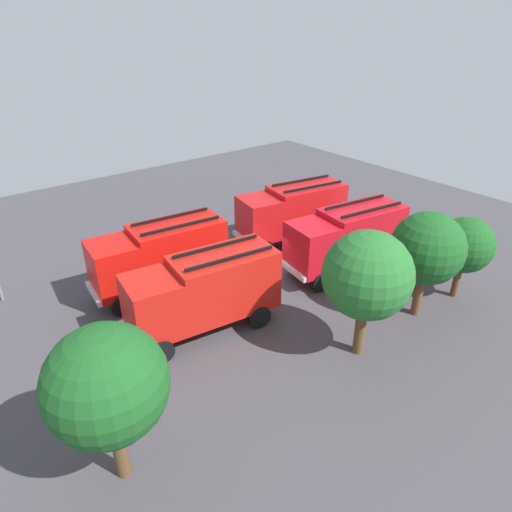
{
  "coord_description": "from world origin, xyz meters",
  "views": [
    {
      "loc": [
        13.81,
        17.49,
        13.16
      ],
      "look_at": [
        0.0,
        0.0,
        1.4
      ],
      "focal_mm": 31.67,
      "sensor_mm": 36.0,
      "label": 1
    }
  ],
  "objects_px": {
    "firefighter_4": "(140,250)",
    "tree_0": "(465,245)",
    "firefighter_1": "(297,201)",
    "firefighter_3": "(157,251)",
    "firefighter_2": "(253,222)",
    "traffic_cone_0": "(189,254)",
    "fire_truck_3": "(204,290)",
    "firefighter_0": "(385,230)",
    "tree_1": "(427,249)",
    "tree_2": "(367,276)",
    "tree_3": "(107,385)",
    "fire_truck_0": "(292,211)",
    "fire_truck_2": "(346,237)",
    "fire_truck_1": "(160,254)"
  },
  "relations": [
    {
      "from": "firefighter_4",
      "to": "tree_0",
      "type": "bearing_deg",
      "value": -163.49
    },
    {
      "from": "firefighter_1",
      "to": "firefighter_3",
      "type": "relative_size",
      "value": 1.03
    },
    {
      "from": "firefighter_2",
      "to": "traffic_cone_0",
      "type": "distance_m",
      "value": 5.29
    },
    {
      "from": "fire_truck_3",
      "to": "firefighter_1",
      "type": "bearing_deg",
      "value": -141.71
    },
    {
      "from": "firefighter_0",
      "to": "tree_1",
      "type": "height_order",
      "value": "tree_1"
    },
    {
      "from": "firefighter_3",
      "to": "firefighter_4",
      "type": "bearing_deg",
      "value": 144.36
    },
    {
      "from": "firefighter_0",
      "to": "tree_2",
      "type": "bearing_deg",
      "value": 122.39
    },
    {
      "from": "fire_truck_3",
      "to": "firefighter_2",
      "type": "distance_m",
      "value": 10.82
    },
    {
      "from": "firefighter_4",
      "to": "tree_2",
      "type": "relative_size",
      "value": 0.29
    },
    {
      "from": "firefighter_1",
      "to": "tree_3",
      "type": "height_order",
      "value": "tree_3"
    },
    {
      "from": "tree_0",
      "to": "firefighter_4",
      "type": "bearing_deg",
      "value": -49.8
    },
    {
      "from": "tree_3",
      "to": "traffic_cone_0",
      "type": "distance_m",
      "value": 15.19
    },
    {
      "from": "tree_1",
      "to": "tree_2",
      "type": "bearing_deg",
      "value": 1.96
    },
    {
      "from": "firefighter_1",
      "to": "firefighter_4",
      "type": "distance_m",
      "value": 12.82
    },
    {
      "from": "firefighter_4",
      "to": "traffic_cone_0",
      "type": "bearing_deg",
      "value": -141.23
    },
    {
      "from": "firefighter_0",
      "to": "firefighter_4",
      "type": "xyz_separation_m",
      "value": [
        13.63,
        -7.44,
        -0.08
      ]
    },
    {
      "from": "firefighter_0",
      "to": "fire_truck_0",
      "type": "bearing_deg",
      "value": 46.84
    },
    {
      "from": "firefighter_2",
      "to": "firefighter_4",
      "type": "height_order",
      "value": "firefighter_2"
    },
    {
      "from": "traffic_cone_0",
      "to": "fire_truck_0",
      "type": "bearing_deg",
      "value": 163.76
    },
    {
      "from": "firefighter_4",
      "to": "fire_truck_2",
      "type": "bearing_deg",
      "value": -155.53
    },
    {
      "from": "firefighter_4",
      "to": "tree_3",
      "type": "bearing_deg",
      "value": 128.54
    },
    {
      "from": "tree_0",
      "to": "tree_1",
      "type": "xyz_separation_m",
      "value": [
        3.07,
        -0.3,
        0.64
      ]
    },
    {
      "from": "firefighter_0",
      "to": "firefighter_4",
      "type": "height_order",
      "value": "firefighter_0"
    },
    {
      "from": "tree_1",
      "to": "tree_3",
      "type": "bearing_deg",
      "value": -2.06
    },
    {
      "from": "fire_truck_1",
      "to": "tree_2",
      "type": "xyz_separation_m",
      "value": [
        -4.29,
        10.04,
        1.76
      ]
    },
    {
      "from": "fire_truck_0",
      "to": "traffic_cone_0",
      "type": "xyz_separation_m",
      "value": [
        6.67,
        -1.94,
        -1.83
      ]
    },
    {
      "from": "fire_truck_1",
      "to": "firefighter_3",
      "type": "bearing_deg",
      "value": -105.61
    },
    {
      "from": "fire_truck_1",
      "to": "firefighter_2",
      "type": "bearing_deg",
      "value": -157.14
    },
    {
      "from": "firefighter_3",
      "to": "tree_2",
      "type": "xyz_separation_m",
      "value": [
        -3.27,
        12.65,
        2.94
      ]
    },
    {
      "from": "tree_0",
      "to": "traffic_cone_0",
      "type": "xyz_separation_m",
      "value": [
        8.97,
        -12.32,
        -2.67
      ]
    },
    {
      "from": "fire_truck_2",
      "to": "firefighter_3",
      "type": "relative_size",
      "value": 4.32
    },
    {
      "from": "tree_3",
      "to": "firefighter_2",
      "type": "bearing_deg",
      "value": -140.88
    },
    {
      "from": "fire_truck_0",
      "to": "firefighter_4",
      "type": "xyz_separation_m",
      "value": [
        9.25,
        -3.29,
        -1.22
      ]
    },
    {
      "from": "firefighter_2",
      "to": "fire_truck_1",
      "type": "bearing_deg",
      "value": -130.44
    },
    {
      "from": "fire_truck_2",
      "to": "firefighter_3",
      "type": "distance_m",
      "value": 11.11
    },
    {
      "from": "tree_0",
      "to": "firefighter_0",
      "type": "bearing_deg",
      "value": -108.55
    },
    {
      "from": "fire_truck_3",
      "to": "traffic_cone_0",
      "type": "relative_size",
      "value": 11.48
    },
    {
      "from": "fire_truck_2",
      "to": "firefighter_3",
      "type": "bearing_deg",
      "value": -32.65
    },
    {
      "from": "firefighter_0",
      "to": "tree_3",
      "type": "xyz_separation_m",
      "value": [
        20.38,
        5.38,
        2.81
      ]
    },
    {
      "from": "firefighter_4",
      "to": "tree_2",
      "type": "height_order",
      "value": "tree_2"
    },
    {
      "from": "fire_truck_3",
      "to": "tree_2",
      "type": "xyz_separation_m",
      "value": [
        -4.35,
        5.64,
        1.76
      ]
    },
    {
      "from": "fire_truck_2",
      "to": "tree_2",
      "type": "relative_size",
      "value": 1.29
    },
    {
      "from": "tree_2",
      "to": "tree_3",
      "type": "relative_size",
      "value": 1.03
    },
    {
      "from": "firefighter_1",
      "to": "firefighter_3",
      "type": "height_order",
      "value": "firefighter_1"
    },
    {
      "from": "tree_0",
      "to": "fire_truck_1",
      "type": "bearing_deg",
      "value": -40.57
    },
    {
      "from": "firefighter_4",
      "to": "tree_3",
      "type": "height_order",
      "value": "tree_3"
    },
    {
      "from": "firefighter_4",
      "to": "tree_1",
      "type": "bearing_deg",
      "value": -171.3
    },
    {
      "from": "fire_truck_2",
      "to": "tree_1",
      "type": "height_order",
      "value": "tree_1"
    },
    {
      "from": "firefighter_2",
      "to": "firefighter_1",
      "type": "bearing_deg",
      "value": 44.32
    },
    {
      "from": "fire_truck_1",
      "to": "firefighter_2",
      "type": "height_order",
      "value": "fire_truck_1"
    }
  ]
}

